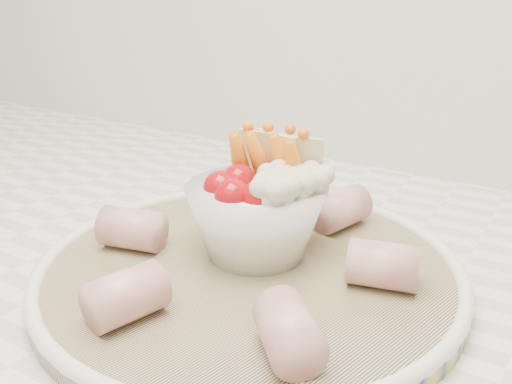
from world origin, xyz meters
The scene contains 3 objects.
serving_platter centered at (0.02, 1.41, 0.93)m, with size 0.43×0.43×0.02m.
veggie_bowl centered at (0.02, 1.43, 0.98)m, with size 0.12×0.12×0.11m.
cured_meat_rolls centered at (0.02, 1.41, 0.95)m, with size 0.27×0.29×0.04m.
Camera 1 is at (0.25, 1.05, 1.17)m, focal length 40.00 mm.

